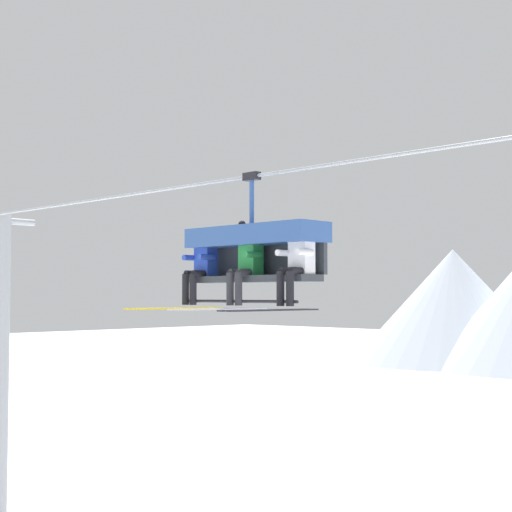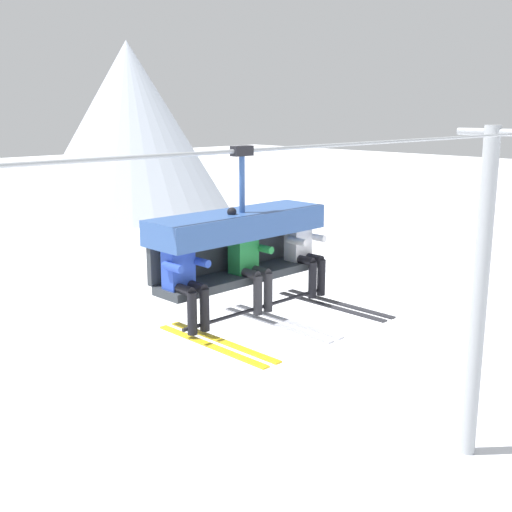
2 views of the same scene
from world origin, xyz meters
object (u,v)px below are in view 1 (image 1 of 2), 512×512
object	(u,v)px
lift_tower_near	(1,366)
skier_blue	(200,266)
chairlift_chair	(255,246)
skier_green	(245,263)
skier_white	(295,262)

from	to	relation	value
lift_tower_near	skier_blue	distance (m)	8.48
lift_tower_near	chairlift_chair	size ratio (longest dim) A/B	3.21
skier_green	lift_tower_near	bearing A→B (deg)	174.25
lift_tower_near	skier_green	bearing A→B (deg)	-5.75
lift_tower_near	skier_blue	xyz separation A→B (m)	(8.16, -0.93, 2.14)
lift_tower_near	skier_green	world-z (taller)	lift_tower_near
skier_green	skier_blue	bearing A→B (deg)	-179.61
skier_green	skier_white	size ratio (longest dim) A/B	1.00
chairlift_chair	skier_green	world-z (taller)	chairlift_chair
skier_white	skier_green	bearing A→B (deg)	179.61
skier_blue	skier_white	distance (m)	2.00
skier_white	chairlift_chair	bearing A→B (deg)	167.54
skier_blue	skier_green	distance (m)	1.00
lift_tower_near	skier_blue	world-z (taller)	lift_tower_near
skier_white	skier_blue	bearing A→B (deg)	180.00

